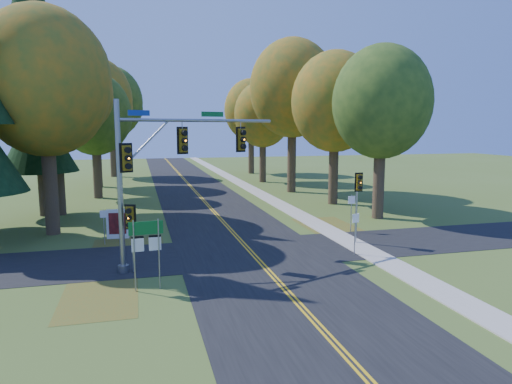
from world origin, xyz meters
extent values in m
plane|color=#445C20|center=(0.00, 0.00, 0.00)|extent=(160.00, 160.00, 0.00)
cube|color=black|center=(0.00, 0.00, 0.01)|extent=(8.00, 160.00, 0.02)
cube|color=black|center=(0.00, 2.00, 0.01)|extent=(60.00, 6.00, 0.02)
cube|color=gold|center=(-0.10, 0.00, 0.03)|extent=(0.10, 160.00, 0.01)
cube|color=gold|center=(0.10, 0.00, 0.03)|extent=(0.10, 160.00, 0.01)
cube|color=#9E998E|center=(6.20, 0.00, 0.03)|extent=(1.60, 160.00, 0.06)
cube|color=brown|center=(-6.50, 4.00, 0.01)|extent=(4.00, 6.00, 0.00)
cube|color=brown|center=(6.80, 6.00, 0.01)|extent=(3.50, 8.00, 0.00)
cube|color=brown|center=(-7.50, -3.00, 0.01)|extent=(3.00, 5.00, 0.00)
cylinder|color=#38281C|center=(-11.20, 9.30, 3.38)|extent=(0.86, 0.86, 6.75)
ellipsoid|color=#AD6717|center=(-11.20, 9.30, 9.55)|extent=(8.00, 8.00, 9.20)
sphere|color=#AD6717|center=(-9.60, 10.50, 8.75)|extent=(4.80, 4.80, 4.80)
sphere|color=#AD6717|center=(-12.60, 8.50, 10.35)|extent=(4.40, 4.40, 4.40)
cylinder|color=#38281C|center=(11.50, 8.70, 3.04)|extent=(0.83, 0.83, 6.08)
ellipsoid|color=#4E6820|center=(11.50, 8.70, 8.60)|extent=(7.20, 7.20, 8.28)
sphere|color=#4E6820|center=(12.94, 9.78, 7.88)|extent=(4.32, 4.32, 4.32)
sphere|color=#4E6820|center=(10.24, 7.98, 9.32)|extent=(3.96, 3.96, 3.96)
cylinder|color=#38281C|center=(-11.80, 16.20, 3.71)|extent=(0.89, 0.89, 7.42)
ellipsoid|color=#AD6717|center=(-11.80, 16.20, 10.43)|extent=(8.60, 8.60, 9.89)
sphere|color=#AD6717|center=(-10.08, 17.49, 9.57)|extent=(5.16, 5.16, 5.16)
sphere|color=#AD6717|center=(-13.30, 15.34, 11.29)|extent=(4.73, 4.73, 4.73)
cylinder|color=#38281C|center=(10.90, 15.50, 3.15)|extent=(0.84, 0.84, 6.30)
ellipsoid|color=#AD6717|center=(10.90, 15.50, 8.96)|extent=(7.60, 7.60, 8.74)
sphere|color=#AD6717|center=(12.42, 16.64, 8.20)|extent=(4.56, 4.56, 4.56)
sphere|color=#AD6717|center=(9.57, 14.74, 9.72)|extent=(4.18, 4.18, 4.18)
cylinder|color=#38281C|center=(-9.60, 24.40, 2.81)|extent=(0.81, 0.81, 5.62)
ellipsoid|color=#4E6820|center=(-9.60, 24.40, 8.00)|extent=(6.80, 6.80, 7.82)
sphere|color=#4E6820|center=(-8.24, 25.42, 7.33)|extent=(4.08, 4.08, 4.08)
sphere|color=#4E6820|center=(-10.79, 23.72, 8.69)|extent=(3.74, 3.74, 3.74)
cylinder|color=#38281C|center=(9.80, 23.60, 3.83)|extent=(0.90, 0.90, 7.65)
ellipsoid|color=#AD6717|center=(9.80, 23.60, 10.73)|extent=(8.80, 8.80, 10.12)
sphere|color=#AD6717|center=(11.56, 24.92, 9.85)|extent=(5.28, 5.28, 5.28)
sphere|color=#AD6717|center=(8.26, 22.72, 11.61)|extent=(4.84, 4.84, 4.84)
cylinder|color=#38281C|center=(-10.20, 33.10, 3.49)|extent=(0.87, 0.87, 6.98)
ellipsoid|color=#AD6717|center=(-10.20, 33.10, 9.85)|extent=(8.20, 8.20, 9.43)
sphere|color=#AD6717|center=(-8.56, 34.33, 9.03)|extent=(4.92, 4.92, 4.92)
sphere|color=#AD6717|center=(-11.63, 32.28, 10.67)|extent=(4.51, 4.51, 4.51)
cylinder|color=#38281C|center=(9.20, 32.80, 2.93)|extent=(0.82, 0.82, 5.85)
ellipsoid|color=#AD6717|center=(9.20, 32.80, 8.30)|extent=(7.00, 7.00, 8.05)
sphere|color=#AD6717|center=(10.60, 33.85, 7.60)|extent=(4.20, 4.20, 4.20)
sphere|color=#AD6717|center=(7.97, 32.10, 9.00)|extent=(3.85, 3.85, 3.85)
cylinder|color=#38281C|center=(-9.00, 44.00, 3.60)|extent=(0.88, 0.88, 7.20)
ellipsoid|color=#4E6820|center=(-9.00, 44.00, 10.14)|extent=(8.40, 8.40, 9.66)
sphere|color=#4E6820|center=(-7.32, 45.26, 9.30)|extent=(5.04, 5.04, 5.04)
sphere|color=#4E6820|center=(-10.47, 43.16, 10.98)|extent=(4.62, 4.62, 4.62)
cylinder|color=#38281C|center=(10.40, 43.50, 3.26)|extent=(0.85, 0.85, 6.53)
ellipsoid|color=#AD6717|center=(10.40, 43.50, 9.26)|extent=(7.80, 7.80, 8.97)
sphere|color=#AD6717|center=(11.96, 44.67, 8.47)|extent=(4.68, 4.68, 4.68)
sphere|color=#AD6717|center=(9.04, 42.72, 10.04)|extent=(4.29, 4.29, 4.29)
cylinder|color=#38281C|center=(-13.00, 16.00, 1.71)|extent=(0.50, 0.50, 3.42)
cone|color=black|center=(-13.00, 16.00, 6.15)|extent=(5.60, 5.60, 5.45)
cone|color=black|center=(-13.00, 16.00, 10.04)|extent=(4.57, 4.57, 5.45)
cone|color=black|center=(-13.00, 16.00, 13.94)|extent=(3.55, 3.55, 5.45)
cylinder|color=gray|center=(-6.65, 0.09, 4.01)|extent=(0.25, 0.25, 8.03)
cylinder|color=gray|center=(-6.65, 0.09, 0.17)|extent=(0.50, 0.50, 0.34)
cylinder|color=gray|center=(-2.62, 1.61, 7.11)|extent=(8.11, 3.18, 0.16)
cylinder|color=gray|center=(-5.47, 0.54, 5.96)|extent=(2.46, 1.01, 2.37)
cylinder|color=gray|center=(-3.64, 1.23, 6.91)|extent=(0.05, 0.05, 0.41)
cube|color=#72590C|center=(-3.64, 1.23, 6.13)|extent=(0.49, 0.46, 1.15)
cube|color=black|center=(-3.64, 1.23, 6.13)|extent=(0.57, 0.24, 1.35)
sphere|color=orange|center=(-3.55, 0.98, 6.13)|extent=(0.21, 0.21, 0.21)
cylinder|color=black|center=(-3.55, 0.98, 6.49)|extent=(0.32, 0.27, 0.28)
cylinder|color=black|center=(-3.55, 0.98, 6.13)|extent=(0.32, 0.27, 0.28)
cylinder|color=black|center=(-3.55, 0.98, 5.76)|extent=(0.32, 0.27, 0.28)
cylinder|color=gray|center=(-0.42, 2.44, 6.91)|extent=(0.05, 0.05, 0.41)
cube|color=#72590C|center=(-0.42, 2.44, 6.13)|extent=(0.49, 0.46, 1.15)
cube|color=black|center=(-0.42, 2.44, 6.13)|extent=(0.57, 0.24, 1.35)
sphere|color=orange|center=(-0.33, 2.19, 6.13)|extent=(0.21, 0.21, 0.21)
cylinder|color=black|center=(-0.33, 2.19, 6.49)|extent=(0.32, 0.27, 0.28)
cylinder|color=black|center=(-0.33, 2.19, 6.13)|extent=(0.32, 0.27, 0.28)
cylinder|color=black|center=(-0.33, 2.19, 5.76)|extent=(0.32, 0.27, 0.28)
cube|color=#72590C|center=(-6.32, 0.03, 5.39)|extent=(0.49, 0.46, 1.15)
cube|color=black|center=(-6.32, 0.03, 5.39)|extent=(0.57, 0.24, 1.35)
sphere|color=orange|center=(-6.23, -0.21, 5.39)|extent=(0.21, 0.21, 0.21)
cylinder|color=black|center=(-6.23, -0.21, 5.76)|extent=(0.32, 0.27, 0.28)
cylinder|color=black|center=(-6.23, -0.21, 5.39)|extent=(0.32, 0.27, 0.28)
cylinder|color=black|center=(-6.23, -0.21, 5.02)|extent=(0.32, 0.27, 0.28)
cube|color=navy|center=(-5.68, 0.46, 7.43)|extent=(0.98, 0.41, 0.25)
cube|color=#0C5926|center=(-2.03, 1.83, 7.43)|extent=(1.20, 0.49, 0.25)
cylinder|color=#979A9F|center=(6.47, 2.33, 2.06)|extent=(0.11, 0.11, 4.11)
cube|color=#72590C|center=(6.45, 2.12, 3.65)|extent=(0.34, 0.30, 0.93)
cube|color=black|center=(6.45, 2.12, 3.65)|extent=(0.49, 0.06, 1.10)
sphere|color=orange|center=(6.44, 1.91, 3.65)|extent=(0.17, 0.17, 0.17)
cylinder|color=black|center=(6.44, 1.91, 3.94)|extent=(0.23, 0.16, 0.22)
cylinder|color=black|center=(6.44, 1.91, 3.65)|extent=(0.23, 0.16, 0.22)
cylinder|color=black|center=(6.44, 1.91, 3.35)|extent=(0.23, 0.16, 0.22)
cylinder|color=#969A9E|center=(-6.16, 0.00, 1.59)|extent=(0.12, 0.12, 3.19)
cube|color=#72590C|center=(-6.23, -0.21, 2.69)|extent=(0.41, 0.39, 1.00)
cube|color=black|center=(-6.23, -0.21, 2.69)|extent=(0.50, 0.19, 1.17)
sphere|color=orange|center=(-6.30, -0.43, 2.69)|extent=(0.18, 0.18, 0.18)
cylinder|color=black|center=(-6.30, -0.43, 3.01)|extent=(0.28, 0.23, 0.24)
cylinder|color=black|center=(-6.30, -0.43, 2.69)|extent=(0.28, 0.23, 0.24)
cylinder|color=black|center=(-6.30, -0.43, 2.37)|extent=(0.28, 0.23, 0.24)
cylinder|color=gray|center=(-6.09, -2.68, 1.51)|extent=(0.06, 0.06, 3.01)
cylinder|color=gray|center=(-5.09, -2.60, 1.51)|extent=(0.06, 0.06, 3.01)
cube|color=#0D5C20|center=(-5.59, -2.61, 2.66)|extent=(1.40, 0.15, 0.55)
cube|color=silver|center=(-5.59, -2.61, 2.66)|extent=(1.20, 0.10, 0.08)
cube|color=silver|center=(-5.94, -2.64, 1.96)|extent=(0.50, 0.08, 0.55)
cube|color=black|center=(-5.94, -2.64, 2.29)|extent=(0.50, 0.05, 0.10)
cube|color=silver|center=(-5.24, -2.58, 1.96)|extent=(0.50, 0.08, 0.55)
cube|color=black|center=(-5.24, -2.58, 2.29)|extent=(0.50, 0.05, 0.10)
cube|color=silver|center=(-7.14, 7.00, 0.91)|extent=(1.32, 0.27, 1.82)
cube|color=maroon|center=(-7.15, 6.90, 0.96)|extent=(1.01, 0.09, 1.31)
cube|color=silver|center=(-7.64, 7.03, 0.15)|extent=(0.09, 0.09, 0.30)
cube|color=silver|center=(-6.64, 6.97, 0.15)|extent=(0.09, 0.09, 0.30)
cylinder|color=gray|center=(7.50, 5.05, 1.22)|extent=(0.06, 0.06, 2.45)
cube|color=white|center=(7.50, 5.03, 2.11)|extent=(0.47, 0.07, 0.50)
cylinder|color=gray|center=(5.23, 0.00, 1.16)|extent=(0.05, 0.05, 2.33)
cube|color=white|center=(5.23, -0.02, 2.01)|extent=(0.44, 0.14, 0.48)
cylinder|color=gray|center=(-7.84, 5.66, 1.05)|extent=(0.05, 0.05, 2.10)
cube|color=silver|center=(-7.84, 5.64, 1.81)|extent=(0.40, 0.09, 0.43)
camera|label=1|loc=(-5.83, -21.56, 6.79)|focal=32.00mm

